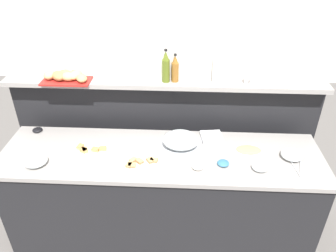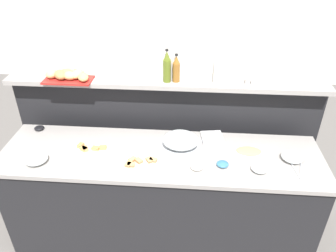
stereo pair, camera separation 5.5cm
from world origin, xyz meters
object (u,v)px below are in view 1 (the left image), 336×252
object	(u,v)px
serving_cloche	(181,141)
serving_tongs	(298,169)
sandwich_platter_front	(91,149)
olive_oil_bottle	(166,67)
condiment_bowl_teal	(198,166)
salt_shaker	(247,79)
glass_bowl_small	(292,154)
napkin_stack	(212,137)
cold_cuts_platter	(248,150)
glass_bowl_medium	(260,167)
framed_picture	(224,68)
pepper_shaker	(252,79)
sandwich_platter_rear	(139,164)
condiment_bowl_red	(223,163)
condiment_bowl_dark	(37,130)
glass_bowl_large	(36,161)
bread_basket	(67,76)
vinegar_bottle_amber	(175,69)

from	to	relation	value
serving_cloche	serving_tongs	world-z (taller)	serving_cloche
sandwich_platter_front	olive_oil_bottle	xyz separation A→B (m)	(0.56, 0.43, 0.52)
condiment_bowl_teal	salt_shaker	bearing A→B (deg)	56.98
olive_oil_bottle	glass_bowl_small	bearing A→B (deg)	-24.70
serving_cloche	napkin_stack	bearing A→B (deg)	29.55
cold_cuts_platter	glass_bowl_medium	distance (m)	0.22
salt_shaker	framed_picture	world-z (taller)	framed_picture
serving_cloche	condiment_bowl_teal	distance (m)	0.28
condiment_bowl_teal	pepper_shaker	size ratio (longest dim) A/B	1.04
sandwich_platter_rear	condiment_bowl_red	bearing A→B (deg)	3.02
napkin_stack	framed_picture	bearing A→B (deg)	72.84
olive_oil_bottle	condiment_bowl_dark	bearing A→B (deg)	-170.08
serving_tongs	glass_bowl_small	bearing A→B (deg)	95.43
pepper_shaker	framed_picture	xyz separation A→B (m)	(-0.23, 0.04, 0.08)
cold_cuts_platter	serving_tongs	world-z (taller)	cold_cuts_platter
glass_bowl_large	framed_picture	distance (m)	1.62
condiment_bowl_dark	condiment_bowl_red	bearing A→B (deg)	-13.65
framed_picture	bread_basket	bearing A→B (deg)	-178.19
glass_bowl_medium	napkin_stack	xyz separation A→B (m)	(-0.33, 0.37, -0.00)
glass_bowl_medium	condiment_bowl_red	distance (m)	0.26
condiment_bowl_dark	napkin_stack	xyz separation A→B (m)	(1.48, -0.04, 0.00)
condiment_bowl_teal	glass_bowl_large	bearing A→B (deg)	-179.09
serving_cloche	olive_oil_bottle	world-z (taller)	olive_oil_bottle
sandwich_platter_front	sandwich_platter_rear	bearing A→B (deg)	-22.69
glass_bowl_medium	condiment_bowl_teal	distance (m)	0.45
cold_cuts_platter	condiment_bowl_teal	bearing A→B (deg)	-150.62
vinegar_bottle_amber	framed_picture	xyz separation A→B (m)	(0.39, 0.01, 0.01)
sandwich_platter_rear	napkin_stack	xyz separation A→B (m)	(0.55, 0.37, 0.01)
condiment_bowl_dark	glass_bowl_medium	bearing A→B (deg)	-12.86
glass_bowl_large	condiment_bowl_teal	size ratio (longest dim) A/B	1.90
glass_bowl_small	vinegar_bottle_amber	world-z (taller)	vinegar_bottle_amber
sandwich_platter_front	pepper_shaker	size ratio (longest dim) A/B	3.23
cold_cuts_platter	condiment_bowl_red	distance (m)	0.28
condiment_bowl_red	olive_oil_bottle	distance (m)	0.89
glass_bowl_small	olive_oil_bottle	bearing A→B (deg)	155.30
serving_tongs	napkin_stack	size ratio (longest dim) A/B	1.09
serving_tongs	bread_basket	bearing A→B (deg)	162.47
cold_cuts_platter	glass_bowl_small	size ratio (longest dim) A/B	1.60
sandwich_platter_rear	framed_picture	size ratio (longest dim) A/B	1.38
sandwich_platter_front	olive_oil_bottle	world-z (taller)	olive_oil_bottle
bread_basket	cold_cuts_platter	bearing A→B (deg)	-13.92
glass_bowl_small	salt_shaker	world-z (taller)	salt_shaker
sandwich_platter_rear	olive_oil_bottle	world-z (taller)	olive_oil_bottle
pepper_shaker	napkin_stack	bearing A→B (deg)	-145.05
olive_oil_bottle	framed_picture	bearing A→B (deg)	2.68
olive_oil_bottle	framed_picture	distance (m)	0.47
glass_bowl_medium	sandwich_platter_front	bearing A→B (deg)	172.34
condiment_bowl_teal	olive_oil_bottle	world-z (taller)	olive_oil_bottle
sandwich_platter_front	glass_bowl_large	distance (m)	0.42
glass_bowl_large	condiment_bowl_teal	world-z (taller)	glass_bowl_large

